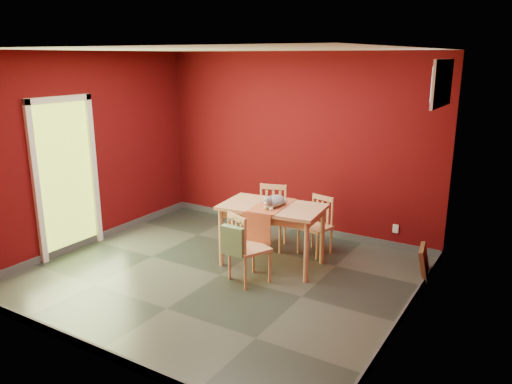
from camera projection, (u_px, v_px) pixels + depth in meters
The scene contains 13 objects.
ground at pixel (220, 275), 6.20m from camera, with size 4.50×4.50×0.00m, color #2D342D.
room_shell at pixel (220, 271), 6.18m from camera, with size 4.50×4.50×4.50m.
doorway at pixel (65, 172), 6.68m from camera, with size 0.06×1.01×2.13m.
window at pixel (442, 83), 5.29m from camera, with size 0.05×0.90×0.50m.
outlet_plate at pixel (396, 229), 6.96m from camera, with size 0.08×0.01×0.12m, color silver.
dining_table at pixel (272, 213), 6.34m from camera, with size 1.35×0.88×0.80m.
table_runner at pixel (267, 213), 6.22m from camera, with size 0.45×0.81×0.39m.
chair_far_left at pixel (271, 216), 7.02m from camera, with size 0.51×0.51×0.88m.
chair_far_right at pixel (317, 225), 6.80m from camera, with size 0.44×0.44×0.80m.
chair_near at pixel (247, 247), 5.91m from camera, with size 0.54×0.54×0.87m.
tote_bag at pixel (233, 241), 5.73m from camera, with size 0.29×0.18×0.41m.
cat at pixel (275, 199), 6.22m from camera, with size 0.22×0.41×0.21m, color slate, non-canonical shape.
picture_frame at pixel (424, 264), 6.01m from camera, with size 0.20×0.44×0.42m.
Camera 1 is at (3.34, -4.65, 2.63)m, focal length 35.00 mm.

